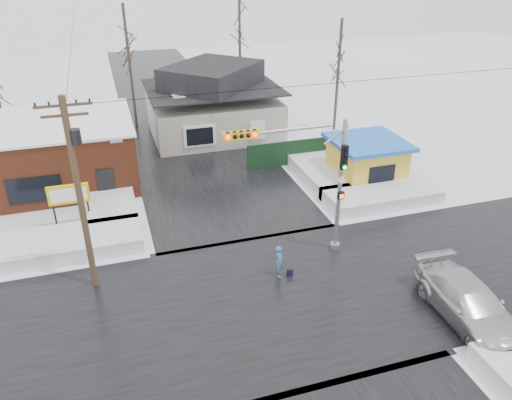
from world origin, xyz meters
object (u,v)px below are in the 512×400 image
object	(u,v)px
utility_pole	(80,186)
kiosk	(366,160)
traffic_signal	(312,173)
pedestrian	(279,261)
car	(469,303)
marquee_sign	(69,196)

from	to	relation	value
utility_pole	kiosk	distance (m)	18.95
traffic_signal	utility_pole	bearing A→B (deg)	177.05
traffic_signal	utility_pole	xyz separation A→B (m)	(-10.36, 0.53, 0.57)
pedestrian	car	distance (m)	8.39
pedestrian	car	xyz separation A→B (m)	(6.52, -5.28, 0.01)
utility_pole	car	xyz separation A→B (m)	(14.86, -7.16, -4.28)
marquee_sign	pedestrian	size ratio (longest dim) A/B	1.57
traffic_signal	marquee_sign	world-z (taller)	traffic_signal
utility_pole	kiosk	size ratio (longest dim) A/B	1.96
utility_pole	kiosk	world-z (taller)	utility_pole
kiosk	pedestrian	xyz separation A→B (m)	(-9.08, -8.37, -0.65)
traffic_signal	kiosk	size ratio (longest dim) A/B	1.52
car	marquee_sign	bearing A→B (deg)	142.47
kiosk	car	distance (m)	13.91
kiosk	car	world-z (taller)	kiosk
kiosk	traffic_signal	bearing A→B (deg)	-135.16
kiosk	car	size ratio (longest dim) A/B	0.81
traffic_signal	car	xyz separation A→B (m)	(4.50, -6.62, -3.71)
traffic_signal	utility_pole	size ratio (longest dim) A/B	0.78
kiosk	marquee_sign	bearing A→B (deg)	-178.45
traffic_signal	pedestrian	size ratio (longest dim) A/B	4.30
utility_pole	car	size ratio (longest dim) A/B	1.58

